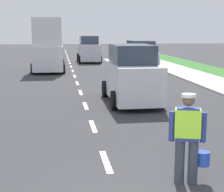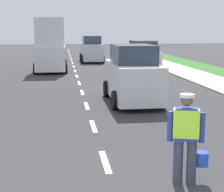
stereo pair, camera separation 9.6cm
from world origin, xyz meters
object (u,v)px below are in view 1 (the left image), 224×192
(car_parked_far, at_px, (140,58))
(car_outgoing_ahead, at_px, (131,76))
(delivery_truck, at_px, (48,48))
(car_outgoing_far, at_px, (89,50))
(car_oncoming_third, at_px, (53,46))
(road_worker, at_px, (189,134))

(car_parked_far, bearing_deg, car_outgoing_ahead, -104.47)
(delivery_truck, distance_m, car_outgoing_far, 8.00)
(car_outgoing_ahead, bearing_deg, car_oncoming_third, 96.67)
(road_worker, height_order, car_parked_far, car_parked_far)
(car_outgoing_far, bearing_deg, road_worker, -90.76)
(delivery_truck, relative_size, car_parked_far, 1.19)
(road_worker, bearing_deg, delivery_truck, 98.82)
(car_outgoing_far, bearing_deg, car_oncoming_third, 107.73)
(road_worker, distance_m, car_parked_far, 17.63)
(delivery_truck, distance_m, car_parked_far, 6.17)
(delivery_truck, height_order, car_outgoing_ahead, delivery_truck)
(road_worker, height_order, car_outgoing_ahead, car_outgoing_ahead)
(car_oncoming_third, bearing_deg, car_outgoing_ahead, -83.33)
(car_parked_far, bearing_deg, car_oncoming_third, 106.97)
(delivery_truck, distance_m, car_oncoming_third, 17.40)
(car_outgoing_far, height_order, car_oncoming_third, car_outgoing_far)
(car_outgoing_far, bearing_deg, delivery_truck, -114.47)
(delivery_truck, height_order, car_parked_far, delivery_truck)
(road_worker, height_order, car_outgoing_far, car_outgoing_far)
(road_worker, distance_m, car_oncoming_third, 36.58)
(road_worker, height_order, car_oncoming_third, car_oncoming_third)
(car_parked_far, bearing_deg, road_worker, -99.59)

